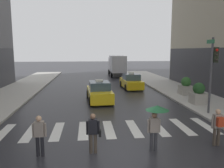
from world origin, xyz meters
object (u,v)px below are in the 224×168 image
object	(u,v)px
taxi_second	(131,82)
traffic_light_pole	(213,65)
taxi_lead	(99,92)
planter_near_corner	(199,94)
pedestrian_with_backpack	(218,124)
pedestrian_with_umbrella	(156,116)
planter_mid_block	(186,86)
pedestrian_with_handbag	(93,131)
box_truck	(117,65)
pedestrian_plain_coat	(39,133)

from	to	relation	value
taxi_second	traffic_light_pole	bearing A→B (deg)	-74.50
taxi_lead	planter_near_corner	size ratio (longest dim) A/B	2.89
taxi_lead	planter_near_corner	world-z (taller)	taxi_lead
traffic_light_pole	taxi_second	size ratio (longest dim) A/B	1.04
taxi_lead	pedestrian_with_backpack	bearing A→B (deg)	-64.02
pedestrian_with_umbrella	pedestrian_with_backpack	world-z (taller)	pedestrian_with_umbrella
taxi_second	planter_near_corner	xyz separation A→B (m)	(3.58, -8.34, 0.15)
pedestrian_with_backpack	planter_mid_block	size ratio (longest dim) A/B	1.03
pedestrian_with_handbag	box_truck	bearing A→B (deg)	80.57
pedestrian_with_backpack	pedestrian_with_handbag	xyz separation A→B (m)	(-5.38, -0.11, -0.04)
pedestrian_with_umbrella	pedestrian_plain_coat	distance (m)	4.70
box_truck	pedestrian_with_handbag	world-z (taller)	box_truck
traffic_light_pole	pedestrian_with_umbrella	size ratio (longest dim) A/B	2.47
pedestrian_with_backpack	taxi_lead	bearing A→B (deg)	115.98
taxi_lead	pedestrian_with_umbrella	size ratio (longest dim) A/B	2.38
pedestrian_with_umbrella	taxi_second	bearing A→B (deg)	82.60
pedestrian_plain_coat	planter_near_corner	world-z (taller)	planter_near_corner
pedestrian_plain_coat	taxi_lead	bearing A→B (deg)	73.57
pedestrian_with_handbag	planter_near_corner	size ratio (longest dim) A/B	1.03
taxi_lead	traffic_light_pole	bearing A→B (deg)	-36.00
taxi_second	taxi_lead	bearing A→B (deg)	-122.79
box_truck	pedestrian_with_backpack	size ratio (longest dim) A/B	4.58
planter_mid_block	pedestrian_with_handbag	bearing A→B (deg)	-129.00
taxi_lead	box_truck	world-z (taller)	box_truck
pedestrian_with_backpack	planter_mid_block	distance (m)	11.29
pedestrian_with_backpack	pedestrian_plain_coat	world-z (taller)	same
planter_mid_block	pedestrian_with_umbrella	bearing A→B (deg)	-119.70
taxi_second	pedestrian_with_umbrella	xyz separation A→B (m)	(-2.03, -15.66, 0.79)
traffic_light_pole	box_truck	bearing A→B (deg)	97.76
taxi_lead	taxi_second	bearing A→B (deg)	57.21
taxi_lead	pedestrian_plain_coat	bearing A→B (deg)	-106.43
box_truck	planter_mid_block	world-z (taller)	box_truck
pedestrian_with_umbrella	pedestrian_with_backpack	size ratio (longest dim) A/B	1.18
pedestrian_with_handbag	pedestrian_plain_coat	distance (m)	2.10
traffic_light_pole	planter_near_corner	size ratio (longest dim) A/B	3.00
box_truck	taxi_second	bearing A→B (deg)	-89.73
taxi_lead	pedestrian_plain_coat	xyz separation A→B (m)	(-2.85, -9.67, 0.21)
traffic_light_pole	pedestrian_with_handbag	bearing A→B (deg)	-148.80
traffic_light_pole	pedestrian_with_backpack	distance (m)	5.53
taxi_second	planter_near_corner	distance (m)	9.08
pedestrian_with_handbag	traffic_light_pole	bearing A→B (deg)	31.20
taxi_lead	taxi_second	size ratio (longest dim) A/B	1.01
pedestrian_with_backpack	planter_mid_block	world-z (taller)	planter_mid_block
taxi_second	planter_mid_block	size ratio (longest dim) A/B	2.87
pedestrian_with_umbrella	box_truck	bearing A→B (deg)	85.87
taxi_lead	planter_near_corner	xyz separation A→B (m)	(7.43, -2.38, 0.15)
pedestrian_with_handbag	planter_mid_block	size ratio (longest dim) A/B	1.03
traffic_light_pole	pedestrian_plain_coat	bearing A→B (deg)	-154.37
box_truck	planter_mid_block	size ratio (longest dim) A/B	4.73
traffic_light_pole	planter_near_corner	bearing A→B (deg)	78.27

